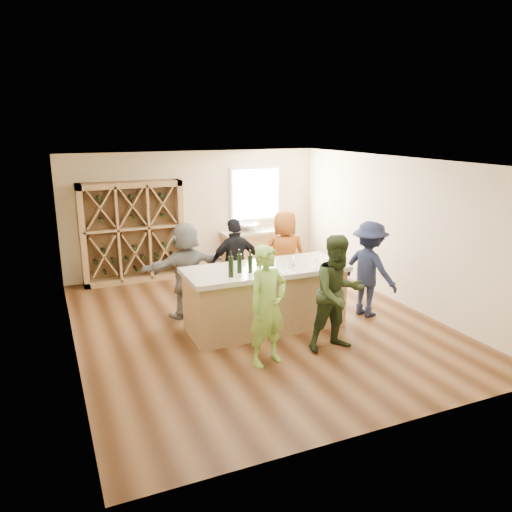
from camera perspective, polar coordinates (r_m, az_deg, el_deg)
name	(u,v)px	position (r m, az deg, el deg)	size (l,w,h in m)	color
floor	(255,325)	(8.90, -0.08, -7.86)	(6.00, 7.00, 0.10)	#56351B
ceiling	(255,158)	(8.22, -0.09, 11.12)	(6.00, 7.00, 0.10)	white
wall_back	(195,212)	(11.72, -7.00, 5.01)	(6.00, 0.10, 2.80)	beige
wall_front	(387,318)	(5.51, 14.80, -6.82)	(6.00, 0.10, 2.80)	beige
wall_left	(64,265)	(7.80, -21.14, -0.94)	(0.10, 7.00, 2.80)	beige
wall_right	(400,230)	(10.02, 16.17, 2.84)	(0.10, 7.00, 2.80)	beige
window_frame	(255,194)	(12.10, -0.07, 7.10)	(1.30, 0.06, 1.30)	white
window_pane	(256,194)	(12.06, 0.00, 7.08)	(1.18, 0.01, 1.18)	white
wine_rack	(133,232)	(11.18, -13.92, 2.63)	(2.20, 0.45, 2.20)	olive
back_counter_base	(256,250)	(12.07, 0.01, 0.69)	(1.60, 0.58, 0.86)	olive
back_counter_top	(256,231)	(11.96, 0.01, 2.83)	(1.70, 0.62, 0.06)	#C0B39D
sink	(248,227)	(11.86, -0.88, 3.33)	(0.54, 0.54, 0.19)	silver
faucet	(245,223)	(12.01, -1.21, 3.75)	(0.02, 0.02, 0.30)	silver
tasting_counter_base	(265,300)	(8.49, 1.06, -5.02)	(2.60, 1.00, 1.00)	olive
tasting_counter_top	(265,269)	(8.32, 1.08, -1.53)	(2.72, 1.12, 0.08)	#C0B39D
wine_bottle_b	(231,267)	(7.74, -2.88, -1.23)	(0.08, 0.08, 0.33)	black
wine_bottle_c	(239,264)	(7.95, -1.91, -0.87)	(0.08, 0.08, 0.31)	black
wine_bottle_d	(250,264)	(7.95, -0.66, -0.92)	(0.07, 0.07, 0.29)	black
wine_bottle_e	(259,262)	(8.03, 0.34, -0.64)	(0.08, 0.08, 0.32)	black
wine_glass_a	(258,271)	(7.72, 0.24, -1.76)	(0.07, 0.07, 0.20)	white
wine_glass_b	(287,268)	(7.93, 3.59, -1.34)	(0.08, 0.08, 0.20)	white
wine_glass_c	(317,265)	(8.20, 6.93, -0.99)	(0.06, 0.06, 0.16)	white
wine_glass_d	(294,260)	(8.39, 4.33, -0.46)	(0.07, 0.07, 0.19)	white
wine_glass_e	(321,259)	(8.49, 7.40, -0.34)	(0.08, 0.08, 0.20)	white
tasting_menu_a	(259,275)	(7.86, 0.31, -2.21)	(0.21, 0.29, 0.00)	white
tasting_menu_b	(286,272)	(8.06, 3.45, -1.78)	(0.21, 0.28, 0.00)	white
tasting_menu_c	(317,267)	(8.38, 6.96, -1.23)	(0.22, 0.30, 0.00)	white
person_near_left	(268,306)	(7.13, 1.33, -5.70)	(0.65, 0.47, 1.77)	#8CC64C
person_near_right	(338,294)	(7.66, 9.36, -4.25)	(0.88, 0.48, 1.81)	#263319
person_server	(369,269)	(9.17, 12.79, -1.46)	(1.12, 0.52, 1.73)	#191E38
person_far_mid	(236,264)	(9.29, -2.35, -0.94)	(1.01, 0.52, 1.72)	black
person_far_right	(284,256)	(9.70, 3.26, -0.03)	(0.88, 0.57, 1.79)	#994C19
person_far_left	(186,270)	(9.00, -7.98, -1.55)	(1.60, 0.58, 1.73)	slate
wine_glass_f	(258,259)	(8.44, 0.21, -0.37)	(0.07, 0.07, 0.18)	white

